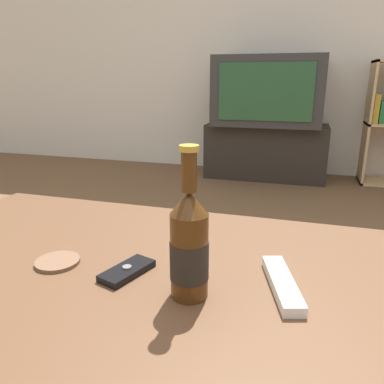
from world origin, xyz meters
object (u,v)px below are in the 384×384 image
remote_control (282,284)px  beer_bottle (189,246)px  cell_phone (127,271)px  television (269,91)px  tv_stand (266,151)px

remote_control → beer_bottle: bearing=-172.9°
cell_phone → remote_control: (0.30, 0.03, 0.00)m
beer_bottle → remote_control: (0.16, 0.07, -0.09)m
television → remote_control: bearing=-83.6°
beer_bottle → cell_phone: 0.17m
television → remote_control: (0.30, -2.66, -0.27)m
beer_bottle → remote_control: 0.19m
tv_stand → beer_bottle: (0.14, -2.74, 0.33)m
tv_stand → beer_bottle: size_ratio=3.74×
tv_stand → remote_control: remote_control is taller
tv_stand → television: (0.00, -0.00, 0.51)m
beer_bottle → cell_phone: size_ratio=2.17×
cell_phone → beer_bottle: bearing=3.8°
television → tv_stand: bearing=90.0°
tv_stand → television: bearing=-90.0°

